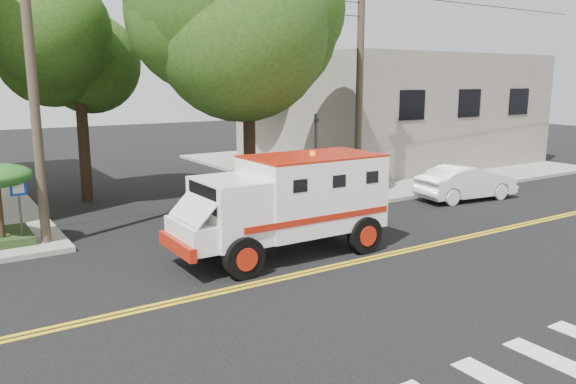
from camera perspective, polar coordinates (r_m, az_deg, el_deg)
ground at (r=14.66m, az=3.42°, el=-7.87°), size 100.00×100.00×0.00m
sidewalk_ne at (r=33.18m, az=8.54°, el=3.01°), size 17.00×17.00×0.15m
building_right at (r=34.26m, az=10.05°, el=8.39°), size 14.00×12.00×6.00m
utility_pole_left at (r=17.35m, az=-24.45°, el=9.29°), size 0.28×0.28×9.00m
utility_pole_right at (r=22.62m, az=7.27°, el=10.45°), size 0.28×0.28×9.00m
tree_main at (r=20.24m, az=-2.56°, el=18.09°), size 6.08×5.70×9.85m
tree_left at (r=23.61m, az=-19.70°, el=12.92°), size 4.48×4.20×7.70m
tree_right at (r=31.89m, az=-0.41°, el=13.65°), size 4.80×4.50×8.20m
traffic_signal at (r=20.77m, az=2.86°, el=4.16°), size 0.15×0.18×3.60m
accessibility_sign at (r=17.78m, az=-25.62°, el=-0.98°), size 0.45×0.10×2.02m
armored_truck at (r=15.50m, az=0.10°, el=-0.77°), size 6.05×2.47×2.75m
parked_sedan at (r=23.95m, az=17.67°, el=0.93°), size 4.45×2.01×1.42m
pedestrian_a at (r=25.32m, az=4.86°, el=2.42°), size 0.56×0.38×1.51m
pedestrian_b at (r=25.23m, az=3.85°, el=2.63°), size 0.83×0.65×1.70m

